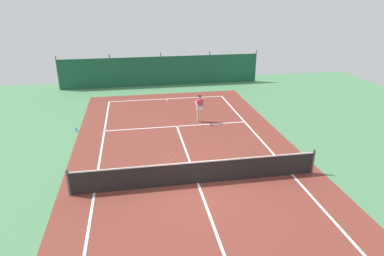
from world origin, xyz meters
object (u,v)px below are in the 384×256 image
Objects in this scene: tennis_player at (200,107)px; tennis_ball_midcourt at (175,105)px; parked_car at (181,68)px; tennis_net at (198,172)px; tennis_ball_near_player at (172,153)px; water_bottle at (76,130)px.

tennis_ball_midcourt is at bearing -83.03° from tennis_player.
tennis_ball_midcourt is 8.57m from parked_car.
tennis_ball_midcourt is (0.40, 10.24, -0.48)m from tennis_net.
tennis_player is at bearing 61.98° from tennis_ball_near_player.
water_bottle is at bearing 143.04° from tennis_ball_near_player.
tennis_ball_near_player is at bearing -98.54° from tennis_ball_midcourt.
tennis_player reaches higher than tennis_ball_midcourt.
tennis_player is 24.85× the size of tennis_ball_midcourt.
tennis_player is 4.66m from tennis_ball_near_player.
parked_car is at bearing 79.22° from tennis_ball_midcourt.
tennis_player is 6.83× the size of water_bottle.
water_bottle is (-4.95, 3.72, 0.09)m from tennis_ball_near_player.
tennis_net is 8.71m from water_bottle.
tennis_net is at bearing -92.24° from tennis_ball_midcourt.
tennis_player is at bearing 78.22° from tennis_net.
tennis_net is at bearing -76.36° from tennis_ball_near_player.
tennis_ball_near_player is 6.19m from water_bottle.
tennis_ball_near_player is (-0.70, 2.89, -0.48)m from tennis_net.
tennis_player is at bearing -72.55° from tennis_ball_midcourt.
tennis_ball_near_player and tennis_ball_midcourt have the same top height.
parked_car is 14.25m from water_bottle.
tennis_ball_midcourt is at bearing 81.41° from parked_car.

